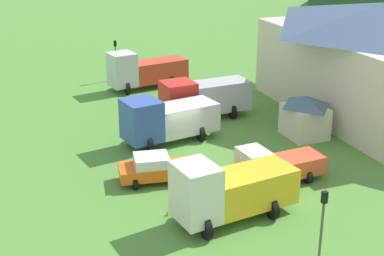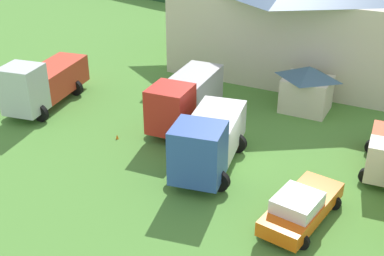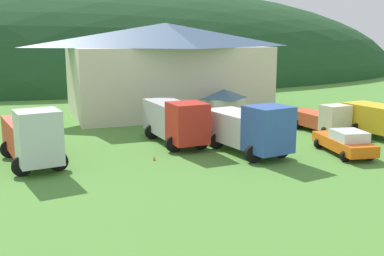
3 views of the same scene
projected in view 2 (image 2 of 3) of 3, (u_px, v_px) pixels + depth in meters
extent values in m
plane|color=#518C38|center=(231.00, 164.00, 27.32)|extent=(200.00, 200.00, 0.00)
cube|color=beige|center=(303.00, 28.00, 39.44)|extent=(18.15, 11.60, 6.52)
cube|color=beige|center=(306.00, 94.00, 33.00)|extent=(3.00, 2.58, 2.28)
pyramid|color=#42667F|center=(309.00, 72.00, 32.30)|extent=(3.24, 2.79, 0.80)
cube|color=silver|center=(24.00, 89.00, 31.37)|extent=(2.60, 2.52, 3.01)
cube|color=black|center=(21.00, 80.00, 30.97)|extent=(1.49, 1.92, 0.96)
cube|color=red|center=(56.00, 78.00, 34.74)|extent=(3.09, 5.46, 1.88)
cylinder|color=black|center=(41.00, 113.00, 31.78)|extent=(1.10, 0.30, 1.10)
cylinder|color=black|center=(14.00, 109.00, 32.32)|extent=(1.10, 0.30, 1.10)
cylinder|color=black|center=(76.00, 88.00, 35.55)|extent=(1.10, 0.30, 1.10)
cylinder|color=black|center=(51.00, 85.00, 36.09)|extent=(1.10, 0.30, 1.10)
cube|color=red|center=(170.00, 109.00, 29.17)|extent=(2.45, 2.54, 2.68)
cube|color=black|center=(169.00, 100.00, 28.80)|extent=(1.36, 1.99, 0.86)
cube|color=#B2B2B7|center=(194.00, 90.00, 32.15)|extent=(2.61, 4.82, 2.29)
cylinder|color=black|center=(186.00, 132.00, 29.43)|extent=(1.10, 0.30, 1.10)
cylinder|color=black|center=(156.00, 126.00, 30.12)|extent=(1.10, 0.30, 1.10)
cylinder|color=black|center=(212.00, 105.00, 32.90)|extent=(1.10, 0.30, 1.10)
cylinder|color=black|center=(184.00, 100.00, 33.60)|extent=(1.10, 0.30, 1.10)
cube|color=#3356AD|center=(198.00, 153.00, 24.43)|extent=(2.84, 2.69, 2.82)
cube|color=black|center=(198.00, 143.00, 24.05)|extent=(1.63, 2.04, 0.90)
cube|color=silver|center=(216.00, 130.00, 27.50)|extent=(3.21, 4.83, 1.99)
cylinder|color=black|center=(219.00, 181.00, 24.78)|extent=(1.10, 0.30, 1.10)
cylinder|color=black|center=(177.00, 174.00, 25.36)|extent=(1.10, 0.30, 1.10)
cylinder|color=black|center=(237.00, 143.00, 28.24)|extent=(1.10, 0.30, 1.10)
cylinder|color=black|center=(200.00, 138.00, 28.81)|extent=(1.10, 0.30, 1.10)
cylinder|color=black|center=(367.00, 176.00, 25.46)|extent=(0.80, 0.30, 0.80)
cylinder|color=black|center=(372.00, 147.00, 28.17)|extent=(0.80, 0.30, 0.80)
cube|color=orange|center=(302.00, 208.00, 22.52)|extent=(2.71, 5.33, 0.70)
cube|color=silver|center=(297.00, 202.00, 21.79)|extent=(2.07, 2.29, 0.62)
cylinder|color=black|center=(302.00, 242.00, 20.99)|extent=(0.68, 0.24, 0.68)
cylinder|color=black|center=(266.00, 227.00, 21.88)|extent=(0.68, 0.24, 0.68)
cylinder|color=black|center=(334.00, 203.00, 23.48)|extent=(0.68, 0.24, 0.68)
cylinder|color=black|center=(301.00, 191.00, 24.37)|extent=(0.68, 0.24, 0.68)
cone|color=orange|center=(117.00, 139.00, 29.87)|extent=(0.36, 0.36, 0.58)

